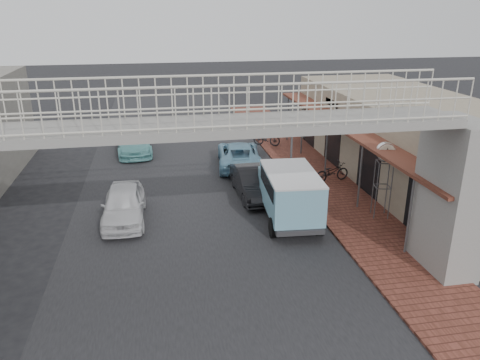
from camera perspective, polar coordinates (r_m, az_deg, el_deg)
name	(u,v)px	position (r m, az deg, el deg)	size (l,w,h in m)	color
ground	(199,232)	(18.12, -5.05, -6.39)	(120.00, 120.00, 0.00)	black
road_strip	(199,232)	(18.11, -5.05, -6.37)	(10.00, 60.00, 0.01)	black
sidewalk	(331,192)	(22.21, 11.07, -1.40)	(3.00, 40.00, 0.10)	brown
shophouse_row	(414,141)	(24.39, 20.40, 4.51)	(7.20, 18.00, 4.00)	gray
footbridge	(209,194)	(13.18, -3.75, -1.72)	(16.40, 2.40, 6.34)	gray
white_hatchback	(124,204)	(19.34, -13.99, -2.90)	(1.64, 4.08, 1.39)	silver
dark_sedan	(253,182)	(21.19, 1.58, -0.29)	(1.41, 4.05, 1.33)	black
angkot_curb	(239,154)	(25.30, -0.13, 3.15)	(2.20, 4.76, 1.32)	#6FA5C0
angkot_far	(134,141)	(28.45, -12.82, 4.62)	(1.91, 4.70, 1.36)	#66AFB1
angkot_van	(289,189)	(18.62, 6.04, -1.10)	(2.27, 4.48, 2.14)	black
motorcycle_near	(332,172)	(23.24, 11.15, 0.97)	(0.64, 1.83, 0.96)	black
motorcycle_far	(267,137)	(28.91, 3.27, 5.20)	(0.48, 1.69, 1.01)	black
street_clock	(386,156)	(19.13, 17.33, 2.86)	(0.80, 0.71, 3.11)	#59595B
arrow_sign	(308,127)	(23.30, 8.24, 6.37)	(1.80, 1.15, 3.09)	#59595B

